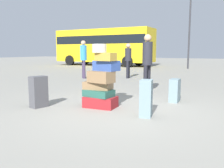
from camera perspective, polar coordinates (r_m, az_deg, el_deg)
The scene contains 11 objects.
ground_plane at distance 5.24m, azimuth 1.51°, elevation -6.18°, with size 80.00×80.00×0.00m, color gray.
suitcase_tower at distance 5.37m, azimuth -2.63°, elevation 0.36°, with size 0.82×0.61×1.43m.
suitcase_tan_right_side at distance 7.59m, azimuth -3.24°, elevation -0.65°, with size 0.71×0.33×0.29m, color #B28C33.
suitcase_charcoal_upright_blue at distance 5.65m, azimuth -17.20°, elevation -1.81°, with size 0.23×0.36×0.71m, color #4C4C51.
suitcase_slate_foreground_far at distance 6.19m, azimuth 14.82°, elevation -1.50°, with size 0.22×0.38×0.58m, color gray.
suitcase_slate_foreground_near at distance 4.66m, azimuth 8.17°, elevation -3.44°, with size 0.22×0.29×0.73m, color gray.
person_bearded_onlooker at distance 7.29m, azimuth 8.49°, elevation 6.12°, with size 0.30×0.34×1.77m.
person_tourist_with_camera at distance 11.27m, azimuth 3.91°, elevation 6.36°, with size 0.30×0.34×1.63m.
person_passerby_in_red at distance 11.26m, azimuth -6.85°, elevation 6.71°, with size 0.30×0.30×1.76m.
parked_bus at distance 21.46m, azimuth -1.93°, elevation 9.38°, with size 8.84×2.78×3.15m.
lamp_post at distance 18.45m, azimuth 18.32°, elevation 17.14°, with size 0.36×0.36×6.79m.
Camera 1 is at (2.24, -4.56, 1.27)m, focal length 38.09 mm.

